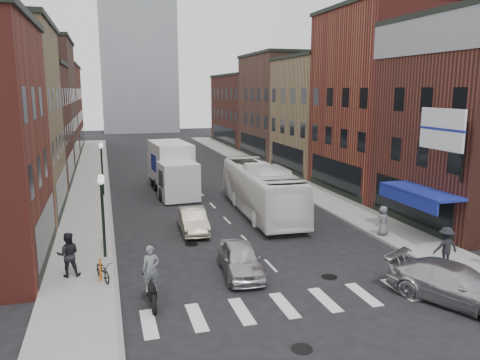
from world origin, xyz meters
name	(u,v)px	position (x,y,z in m)	size (l,w,h in m)	color
ground	(278,274)	(0.00, 0.00, 0.00)	(160.00, 160.00, 0.00)	black
sidewalk_left	(90,187)	(-8.50, 22.00, 0.07)	(3.00, 74.00, 0.15)	gray
sidewalk_right	(279,176)	(8.50, 22.00, 0.07)	(3.00, 74.00, 0.15)	gray
curb_left	(108,186)	(-7.00, 22.00, 0.00)	(0.20, 74.00, 0.16)	gray
curb_right	(264,178)	(7.00, 22.00, 0.00)	(0.20, 74.00, 0.16)	gray
crosswalk_stripes	(306,302)	(0.00, -3.00, 0.00)	(12.00, 2.20, 0.01)	silver
bldg_left_mid_b	(4,126)	(-14.99, 24.00, 5.15)	(10.30, 10.20, 10.30)	#4A221A
bldg_left_far_a	(23,104)	(-14.99, 35.00, 6.65)	(10.30, 12.20, 13.30)	#503328
bldg_left_far_b	(40,108)	(-14.99, 49.00, 5.65)	(10.30, 16.20, 11.30)	maroon
bldg_right_mid_a	(394,102)	(15.00, 14.00, 7.15)	(10.30, 10.20, 14.30)	maroon
bldg_right_mid_b	(334,114)	(14.99, 24.00, 5.65)	(10.30, 10.20, 11.30)	#8E754E
bldg_right_far_a	(291,106)	(14.99, 35.00, 6.15)	(10.30, 12.20, 12.30)	#503328
bldg_right_far_b	(256,109)	(14.99, 49.00, 5.15)	(10.30, 16.20, 10.30)	#4A221A
awning_blue	(417,192)	(8.93, 2.50, 2.63)	(1.80, 5.00, 0.78)	navy
billboard_sign	(443,131)	(8.59, 0.50, 6.13)	(1.52, 3.00, 3.70)	black
distant_tower	(135,0)	(0.00, 78.00, 25.00)	(14.00, 14.00, 50.00)	#9399A0
streetlamp_near	(102,201)	(-7.40, 4.00, 2.91)	(0.32, 1.22, 4.11)	black
streetlamp_far	(102,159)	(-7.40, 18.00, 2.91)	(0.32, 1.22, 4.11)	black
bike_rack	(101,269)	(-7.60, 1.30, 0.55)	(0.08, 0.68, 0.80)	#D8590C
box_truck	(173,169)	(-2.05, 18.13, 1.92)	(3.13, 9.07, 3.88)	silver
motorcycle_rider	(151,278)	(-5.73, -1.53, 1.10)	(0.65, 2.31, 2.36)	black
transit_bus	(261,189)	(2.61, 10.08, 1.62)	(2.73, 11.65, 3.25)	white
sedan_left_near	(241,259)	(-1.63, 0.41, 0.70)	(1.66, 4.12, 1.41)	#B5B5BA
sedan_left_far	(193,221)	(-2.48, 7.23, 0.67)	(1.42, 4.07, 1.34)	beige
curb_car	(455,284)	(5.46, -4.62, 0.75)	(2.09, 5.15, 1.49)	#B3B3B8
parked_bicycle	(103,270)	(-7.50, 1.13, 0.57)	(0.56, 1.61, 0.85)	black
ped_left_solo	(68,254)	(-8.90, 1.96, 1.12)	(0.95, 0.55, 1.95)	black
ped_right_a	(446,247)	(7.50, -1.59, 1.06)	(1.18, 0.58, 1.82)	black
ped_right_c	(383,221)	(7.40, 3.24, 0.97)	(0.81, 0.52, 1.65)	slate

